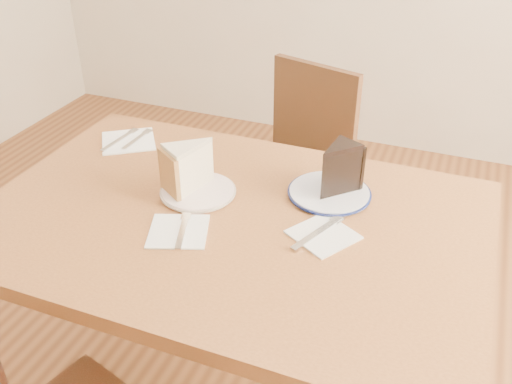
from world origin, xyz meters
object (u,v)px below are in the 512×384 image
(plate_cream, at_px, (198,192))
(plate_navy, at_px, (329,193))
(chair_far, at_px, (292,171))
(table, at_px, (231,249))
(chocolate_cake, at_px, (336,172))
(carrot_cake, at_px, (192,167))

(plate_cream, relative_size, plate_navy, 0.91)
(chair_far, relative_size, plate_navy, 4.18)
(chair_far, bearing_deg, table, 112.88)
(plate_cream, bearing_deg, plate_navy, 20.54)
(plate_cream, xyz_separation_m, chocolate_cake, (0.32, 0.12, 0.06))
(plate_cream, distance_m, carrot_cake, 0.06)
(carrot_cake, xyz_separation_m, chocolate_cake, (0.34, 0.10, 0.00))
(chocolate_cake, bearing_deg, chair_far, -37.61)
(table, relative_size, carrot_cake, 9.89)
(plate_cream, bearing_deg, chair_far, 86.70)
(table, height_order, plate_cream, plate_cream)
(table, distance_m, chocolate_cake, 0.32)
(table, xyz_separation_m, plate_cream, (-0.11, 0.06, 0.10))
(table, bearing_deg, plate_navy, 42.23)
(table, distance_m, plate_cream, 0.17)
(table, distance_m, chair_far, 0.75)
(chair_far, height_order, plate_cream, chair_far)
(chair_far, bearing_deg, plate_navy, 133.25)
(carrot_cake, bearing_deg, chocolate_cake, 50.62)
(plate_cream, bearing_deg, table, -28.06)
(plate_cream, relative_size, chocolate_cake, 1.60)
(chair_far, distance_m, plate_cream, 0.73)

